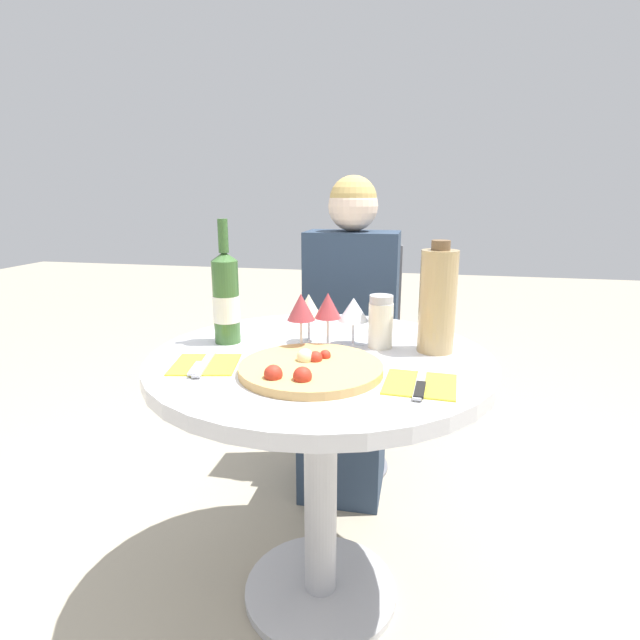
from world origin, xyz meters
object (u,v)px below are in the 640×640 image
at_px(seated_diner, 348,351).
at_px(dining_table, 321,410).
at_px(chair_behind_diner, 353,360).
at_px(tall_carafe, 438,301).
at_px(wine_bottle, 226,298).
at_px(pizza_large, 310,368).

bearing_deg(seated_diner, dining_table, 92.16).
xyz_separation_m(chair_behind_diner, tall_carafe, (0.31, -0.68, 0.41)).
bearing_deg(tall_carafe, seated_diner, 119.69).
xyz_separation_m(dining_table, wine_bottle, (-0.27, 0.05, 0.28)).
bearing_deg(dining_table, wine_bottle, 168.92).
bearing_deg(tall_carafe, dining_table, -162.72).
bearing_deg(pizza_large, tall_carafe, 39.05).
bearing_deg(dining_table, chair_behind_diner, 91.78).
distance_m(seated_diner, pizza_large, 0.79).
relative_size(dining_table, pizza_large, 2.64).
bearing_deg(seated_diner, tall_carafe, 119.69).
bearing_deg(pizza_large, wine_bottle, 145.10).
xyz_separation_m(chair_behind_diner, pizza_large, (0.03, -0.90, 0.29)).
bearing_deg(seated_diner, chair_behind_diner, -90.00).
height_order(dining_table, pizza_large, pizza_large).
bearing_deg(dining_table, tall_carafe, 17.28).
relative_size(chair_behind_diner, tall_carafe, 3.22).
height_order(wine_bottle, tall_carafe, wine_bottle).
bearing_deg(tall_carafe, pizza_large, -140.95).
bearing_deg(chair_behind_diner, seated_diner, 90.00).
bearing_deg(wine_bottle, chair_behind_diner, 70.83).
relative_size(seated_diner, pizza_large, 3.61).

